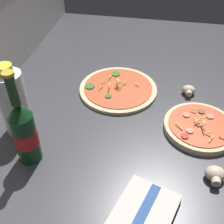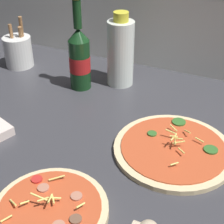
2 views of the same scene
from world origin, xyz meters
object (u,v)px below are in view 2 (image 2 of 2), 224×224
at_px(pizza_near, 50,211).
at_px(utensil_crock, 18,51).
at_px(beer_bottle, 80,58).
at_px(pizza_far, 173,149).
at_px(oil_bottle, 121,52).

xyz_separation_m(pizza_near, utensil_crock, (-0.47, 0.52, 0.04)).
xyz_separation_m(beer_bottle, utensil_crock, (-0.27, 0.05, -0.05)).
relative_size(pizza_far, oil_bottle, 1.23).
bearing_deg(pizza_near, oil_bottle, 100.32).
bearing_deg(utensil_crock, pizza_far, -20.34).
distance_m(pizza_near, oil_bottle, 0.56).
distance_m(pizza_near, beer_bottle, 0.52).
relative_size(oil_bottle, utensil_crock, 1.32).
distance_m(pizza_far, beer_bottle, 0.41).
bearing_deg(beer_bottle, pizza_far, -27.70).
height_order(pizza_near, utensil_crock, utensil_crock).
bearing_deg(oil_bottle, utensil_crock, -175.39).
relative_size(pizza_far, utensil_crock, 1.63).
distance_m(pizza_far, utensil_crock, 0.67).
relative_size(pizza_near, beer_bottle, 0.79).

